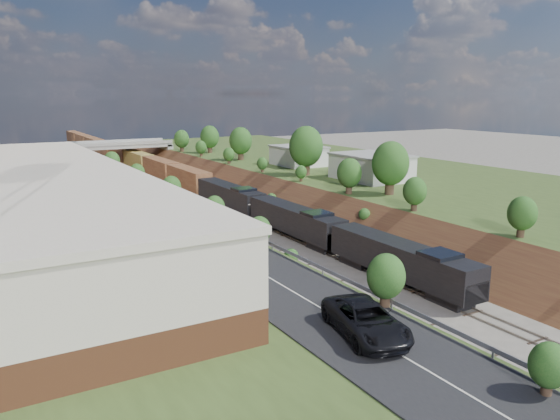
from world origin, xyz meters
The scene contains 15 objects.
platform_right centered at (33.00, 60.00, 2.50)m, with size 44.00×180.00×5.00m, color #384E20.
embankment_left centered at (-11.00, 60.00, 0.00)m, with size 7.07×180.00×7.07m, color brown.
embankment_right centered at (11.00, 60.00, 0.00)m, with size 7.07×180.00×7.07m, color brown.
rail_left_track centered at (-2.60, 60.00, 0.09)m, with size 1.58×180.00×0.18m, color gray.
rail_right_track centered at (2.60, 60.00, 0.09)m, with size 1.58×180.00×0.18m, color gray.
road centered at (-15.50, 60.00, 5.05)m, with size 8.00×180.00×0.10m, color black.
guardrail centered at (-11.40, 59.80, 5.55)m, with size 0.10×171.00×0.70m.
commercial_building centered at (-28.00, 38.00, 8.51)m, with size 14.30×62.30×7.00m.
overpass centered at (0.00, 122.00, 4.92)m, with size 24.50×8.30×7.40m.
white_building_near centered at (23.50, 52.00, 7.00)m, with size 9.00×12.00×4.00m, color silver.
white_building_far centered at (23.00, 74.00, 6.80)m, with size 8.00×10.00×3.60m, color silver.
tree_right_large centered at (17.00, 40.00, 9.38)m, with size 5.25×5.25×7.61m.
tree_left_crest centered at (-11.80, 20.00, 7.04)m, with size 2.45×2.45×3.55m.
freight_train centered at (2.60, 115.38, 2.77)m, with size 3.27×200.73×4.83m.
suv centered at (-15.63, 4.91, 6.08)m, with size 3.25×7.05×1.96m, color black.
Camera 1 is at (-35.01, -18.40, 19.07)m, focal length 35.00 mm.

